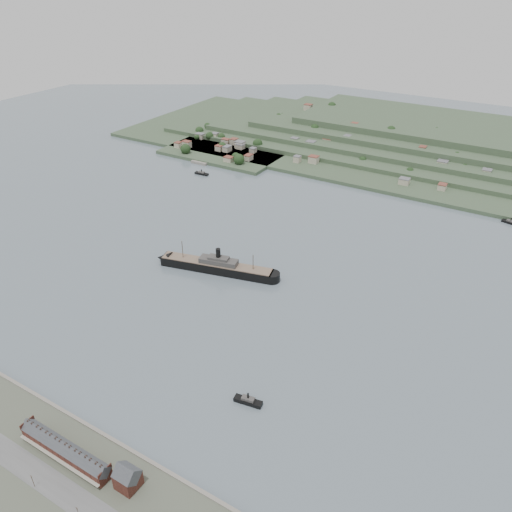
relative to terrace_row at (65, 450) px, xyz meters
The scene contains 9 objects.
ground 168.46m from the terrace_row, 86.59° to the left, with size 1400.00×1400.00×0.00m, color slate.
near_shore 22.02m from the terrace_row, 61.90° to the right, with size 220.00×80.00×2.60m.
terrace_row is the anchor object (origin of this frame).
gabled_building 37.74m from the terrace_row, ahead, with size 10.40×10.18×14.09m.
far_peninsula 562.42m from the terrace_row, 86.14° to the left, with size 760.00×309.00×30.00m.
steamship 185.18m from the terrace_row, 102.19° to the left, with size 103.02×34.70×25.04m.
tugboat 96.45m from the terrace_row, 53.39° to the left, with size 16.76×6.84×7.33m.
ferry_west 384.74m from the terrace_row, 116.46° to the left, with size 17.09×5.55×6.33m.
ferry_east 421.57m from the terrace_row, 68.81° to the left, with size 15.88×7.58×5.74m.
Camera 1 is at (153.22, -258.14, 213.10)m, focal length 35.00 mm.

